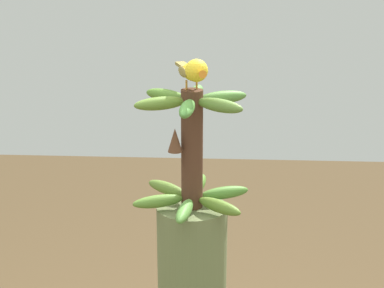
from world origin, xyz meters
name	(u,v)px	position (x,y,z in m)	size (l,w,h in m)	color
banana_bunch	(192,150)	(0.00, 0.00, 1.41)	(0.30, 0.32, 0.31)	#4C2D1E
perched_bird	(194,71)	(0.00, 0.01, 1.62)	(0.09, 0.20, 0.08)	#C68933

